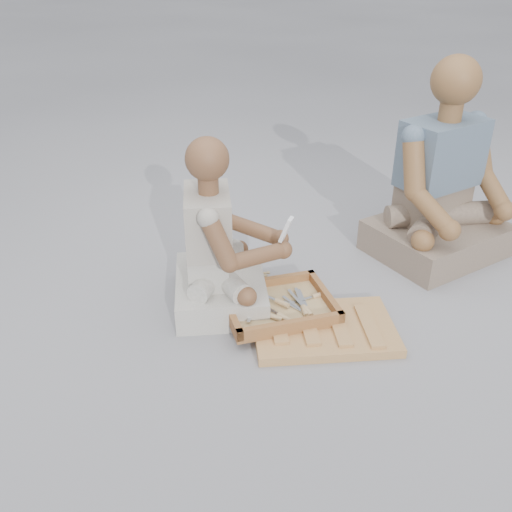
# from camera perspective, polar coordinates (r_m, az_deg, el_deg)

# --- Properties ---
(ground) EXTENTS (60.00, 60.00, 0.00)m
(ground) POSITION_cam_1_polar(r_m,az_deg,el_deg) (2.44, 1.19, -8.18)
(ground) COLOR gray
(ground) RESTS_ON ground
(carved_panel) EXTENTS (0.65, 0.49, 0.04)m
(carved_panel) POSITION_cam_1_polar(r_m,az_deg,el_deg) (2.47, 6.80, -7.27)
(carved_panel) COLOR olive
(carved_panel) RESTS_ON ground
(tool_tray) EXTENTS (0.57, 0.52, 0.06)m
(tool_tray) POSITION_cam_1_polar(r_m,az_deg,el_deg) (2.53, 2.22, -5.03)
(tool_tray) COLOR brown
(tool_tray) RESTS_ON carved_panel
(chisel_0) EXTENTS (0.20, 0.13, 0.02)m
(chisel_0) POSITION_cam_1_polar(r_m,az_deg,el_deg) (2.59, 5.91, -4.01)
(chisel_0) COLOR silver
(chisel_0) RESTS_ON tool_tray
(chisel_1) EXTENTS (0.18, 0.16, 0.02)m
(chisel_1) POSITION_cam_1_polar(r_m,az_deg,el_deg) (2.46, 5.61, -6.04)
(chisel_1) COLOR silver
(chisel_1) RESTS_ON tool_tray
(chisel_2) EXTENTS (0.15, 0.18, 0.02)m
(chisel_2) POSITION_cam_1_polar(r_m,az_deg,el_deg) (2.47, 5.01, -5.76)
(chisel_2) COLOR silver
(chisel_2) RESTS_ON tool_tray
(chisel_3) EXTENTS (0.18, 0.16, 0.02)m
(chisel_3) POSITION_cam_1_polar(r_m,az_deg,el_deg) (2.43, 2.47, -5.97)
(chisel_3) COLOR silver
(chisel_3) RESTS_ON tool_tray
(chisel_4) EXTENTS (0.12, 0.20, 0.02)m
(chisel_4) POSITION_cam_1_polar(r_m,az_deg,el_deg) (2.49, 4.94, -5.25)
(chisel_4) COLOR silver
(chisel_4) RESTS_ON tool_tray
(chisel_5) EXTENTS (0.19, 0.14, 0.02)m
(chisel_5) POSITION_cam_1_polar(r_m,az_deg,el_deg) (2.53, 2.23, -4.54)
(chisel_5) COLOR silver
(chisel_5) RESTS_ON tool_tray
(chisel_6) EXTENTS (0.07, 0.22, 0.02)m
(chisel_6) POSITION_cam_1_polar(r_m,az_deg,el_deg) (2.50, 4.78, -5.21)
(chisel_6) COLOR silver
(chisel_6) RESTS_ON tool_tray
(chisel_7) EXTENTS (0.06, 0.22, 0.02)m
(chisel_7) POSITION_cam_1_polar(r_m,az_deg,el_deg) (2.53, 0.17, -4.53)
(chisel_7) COLOR silver
(chisel_7) RESTS_ON tool_tray
(chisel_8) EXTENTS (0.20, 0.13, 0.02)m
(chisel_8) POSITION_cam_1_polar(r_m,az_deg,el_deg) (2.44, 1.51, -5.97)
(chisel_8) COLOR silver
(chisel_8) RESTS_ON tool_tray
(chisel_9) EXTENTS (0.07, 0.22, 0.02)m
(chisel_9) POSITION_cam_1_polar(r_m,az_deg,el_deg) (2.51, 5.19, -5.35)
(chisel_9) COLOR silver
(chisel_9) RESTS_ON tool_tray
(wood_chip_0) EXTENTS (0.02, 0.02, 0.00)m
(wood_chip_0) POSITION_cam_1_polar(r_m,az_deg,el_deg) (2.52, 8.29, -7.06)
(wood_chip_0) COLOR tan
(wood_chip_0) RESTS_ON ground
(wood_chip_1) EXTENTS (0.02, 0.02, 0.00)m
(wood_chip_1) POSITION_cam_1_polar(r_m,az_deg,el_deg) (2.84, -1.20, -2.22)
(wood_chip_1) COLOR tan
(wood_chip_1) RESTS_ON ground
(wood_chip_2) EXTENTS (0.02, 0.02, 0.00)m
(wood_chip_2) POSITION_cam_1_polar(r_m,az_deg,el_deg) (2.88, 0.87, -1.71)
(wood_chip_2) COLOR tan
(wood_chip_2) RESTS_ON ground
(wood_chip_3) EXTENTS (0.02, 0.02, 0.00)m
(wood_chip_3) POSITION_cam_1_polar(r_m,az_deg,el_deg) (2.88, 1.24, -1.66)
(wood_chip_3) COLOR tan
(wood_chip_3) RESTS_ON ground
(wood_chip_4) EXTENTS (0.02, 0.02, 0.00)m
(wood_chip_4) POSITION_cam_1_polar(r_m,az_deg,el_deg) (2.71, -2.66, -3.86)
(wood_chip_4) COLOR tan
(wood_chip_4) RESTS_ON ground
(wood_chip_5) EXTENTS (0.02, 0.02, 0.00)m
(wood_chip_5) POSITION_cam_1_polar(r_m,az_deg,el_deg) (2.41, 2.93, -8.66)
(wood_chip_5) COLOR tan
(wood_chip_5) RESTS_ON ground
(wood_chip_6) EXTENTS (0.02, 0.02, 0.00)m
(wood_chip_6) POSITION_cam_1_polar(r_m,az_deg,el_deg) (2.61, -1.38, -5.38)
(wood_chip_6) COLOR tan
(wood_chip_6) RESTS_ON ground
(wood_chip_7) EXTENTS (0.02, 0.02, 0.00)m
(wood_chip_7) POSITION_cam_1_polar(r_m,az_deg,el_deg) (2.87, -0.87, -1.81)
(wood_chip_7) COLOR tan
(wood_chip_7) RESTS_ON ground
(wood_chip_8) EXTENTS (0.02, 0.02, 0.00)m
(wood_chip_8) POSITION_cam_1_polar(r_m,az_deg,el_deg) (2.85, -3.96, -2.15)
(wood_chip_8) COLOR tan
(wood_chip_8) RESTS_ON ground
(wood_chip_9) EXTENTS (0.02, 0.02, 0.00)m
(wood_chip_9) POSITION_cam_1_polar(r_m,az_deg,el_deg) (2.86, 0.92, -1.97)
(wood_chip_9) COLOR tan
(wood_chip_9) RESTS_ON ground
(wood_chip_10) EXTENTS (0.02, 0.02, 0.00)m
(wood_chip_10) POSITION_cam_1_polar(r_m,az_deg,el_deg) (2.76, 2.21, -3.24)
(wood_chip_10) COLOR tan
(wood_chip_10) RESTS_ON ground
(craftsman) EXTENTS (0.56, 0.57, 0.79)m
(craftsman) POSITION_cam_1_polar(r_m,az_deg,el_deg) (2.53, -3.80, 0.51)
(craftsman) COLOR beige
(craftsman) RESTS_ON ground
(companion) EXTENTS (0.83, 0.80, 1.02)m
(companion) POSITION_cam_1_polar(r_m,az_deg,el_deg) (3.09, 18.08, 6.04)
(companion) COLOR #80715C
(companion) RESTS_ON ground
(mobile_phone) EXTENTS (0.07, 0.06, 0.12)m
(mobile_phone) POSITION_cam_1_polar(r_m,az_deg,el_deg) (2.45, 3.02, 2.68)
(mobile_phone) COLOR white
(mobile_phone) RESTS_ON craftsman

